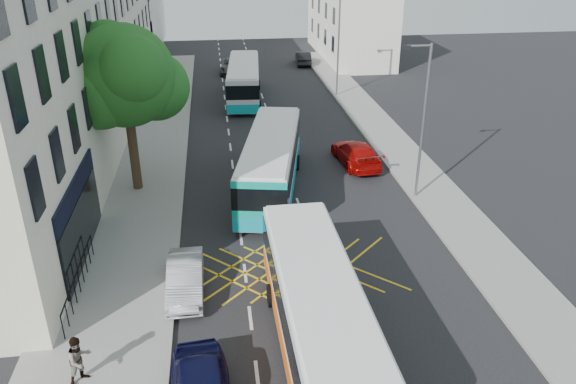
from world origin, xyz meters
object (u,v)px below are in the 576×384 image
object	(u,v)px
bus_mid	(271,163)
motorbike	(381,372)
bus_near	(319,317)
distant_car_grey	(232,66)
street_tree	(124,77)
lamp_far	(337,41)
lamp_near	(422,115)
distant_car_dark	(303,58)
pedestrian_near	(79,360)
parked_car_silver	(185,278)
bus_far	(244,80)
red_hatchback	(356,153)

from	to	relation	value
bus_mid	motorbike	bearing A→B (deg)	-71.86
bus_near	distant_car_grey	size ratio (longest dim) A/B	2.25
street_tree	lamp_far	xyz separation A→B (m)	(14.71, 17.03, -1.68)
bus_near	distant_car_grey	world-z (taller)	bus_near
lamp_near	bus_mid	xyz separation A→B (m)	(-7.43, 2.02, -2.98)
bus_mid	street_tree	bearing A→B (deg)	-175.82
bus_near	distant_car_dark	bearing A→B (deg)	80.99
distant_car_grey	pedestrian_near	bearing A→B (deg)	-93.80
distant_car_dark	pedestrian_near	distance (m)	46.28
parked_car_silver	pedestrian_near	xyz separation A→B (m)	(-3.08, -4.59, 0.34)
lamp_near	parked_car_silver	xyz separation A→B (m)	(-11.80, -7.03, -3.97)
bus_far	distant_car_grey	size ratio (longest dim) A/B	2.23
bus_near	street_tree	bearing A→B (deg)	116.92
lamp_far	parked_car_silver	xyz separation A→B (m)	(-11.80, -27.03, -3.97)
lamp_far	bus_mid	world-z (taller)	lamp_far
bus_mid	bus_far	xyz separation A→B (m)	(-0.32, 18.20, -0.04)
red_hatchback	distant_car_grey	world-z (taller)	red_hatchback
distant_car_grey	distant_car_dark	size ratio (longest dim) A/B	1.19
parked_car_silver	pedestrian_near	world-z (taller)	pedestrian_near
lamp_near	distant_car_grey	bearing A→B (deg)	105.63
bus_mid	parked_car_silver	bearing A→B (deg)	-104.16
lamp_near	distant_car_grey	size ratio (longest dim) A/B	1.64
motorbike	distant_car_grey	distance (m)	43.05
parked_car_silver	red_hatchback	xyz separation A→B (m)	(9.87, 12.07, 0.07)
red_hatchback	parked_car_silver	bearing A→B (deg)	45.28
distant_car_dark	street_tree	bearing A→B (deg)	69.44
motorbike	bus_far	bearing A→B (deg)	94.25
lamp_near	red_hatchback	size ratio (longest dim) A/B	1.62
bus_mid	pedestrian_near	bearing A→B (deg)	-107.04
lamp_near	pedestrian_near	xyz separation A→B (m)	(-14.88, -11.62, -3.62)
lamp_near	red_hatchback	bearing A→B (deg)	110.97
bus_near	bus_mid	bearing A→B (deg)	90.12
lamp_far	bus_far	xyz separation A→B (m)	(-7.75, 0.22, -3.03)
bus_far	parked_car_silver	xyz separation A→B (m)	(-4.05, -27.25, -0.94)
lamp_far	motorbike	distance (m)	33.90
street_tree	lamp_near	xyz separation A→B (m)	(14.71, -2.97, -1.68)
street_tree	parked_car_silver	xyz separation A→B (m)	(2.91, -10.00, -5.64)
pedestrian_near	red_hatchback	bearing A→B (deg)	7.19
lamp_far	motorbike	size ratio (longest dim) A/B	4.05
red_hatchback	pedestrian_near	distance (m)	21.10
lamp_near	red_hatchback	world-z (taller)	lamp_near
lamp_near	distant_car_dark	distance (m)	32.71
red_hatchback	pedestrian_near	xyz separation A→B (m)	(-12.95, -16.66, 0.28)
distant_car_grey	pedestrian_near	size ratio (longest dim) A/B	2.90
bus_near	bus_far	xyz separation A→B (m)	(-0.49, 31.54, -0.03)
bus_far	parked_car_silver	distance (m)	27.57
street_tree	bus_near	bearing A→B (deg)	-62.49
bus_far	red_hatchback	world-z (taller)	bus_far
distant_car_dark	pedestrian_near	world-z (taller)	pedestrian_near
parked_car_silver	distant_car_grey	bearing A→B (deg)	84.41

